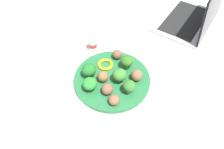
# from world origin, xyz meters

# --- Properties ---
(ground_plane) EXTENTS (4.00, 4.00, 0.00)m
(ground_plane) POSITION_xyz_m (0.00, 0.00, 0.00)
(ground_plane) COLOR beige
(plate) EXTENTS (0.28, 0.28, 0.02)m
(plate) POSITION_xyz_m (0.00, 0.00, 0.01)
(plate) COLOR #236638
(plate) RESTS_ON ground_plane
(broccoli_floret_front_right) EXTENTS (0.04, 0.04, 0.05)m
(broccoli_floret_front_right) POSITION_xyz_m (0.08, 0.04, 0.05)
(broccoli_floret_front_right) COLOR #9EB87E
(broccoli_floret_front_right) RESTS_ON plate
(broccoli_floret_far_rim) EXTENTS (0.05, 0.05, 0.05)m
(broccoli_floret_far_rim) POSITION_xyz_m (-0.03, -0.08, 0.05)
(broccoli_floret_far_rim) COLOR #A0C87E
(broccoli_floret_far_rim) RESTS_ON plate
(broccoli_floret_front_left) EXTENTS (0.05, 0.05, 0.05)m
(broccoli_floret_front_left) POSITION_xyz_m (0.02, 0.02, 0.05)
(broccoli_floret_front_left) COLOR #A2C46D
(broccoli_floret_front_left) RESTS_ON plate
(broccoli_floret_mid_left) EXTENTS (0.05, 0.05, 0.05)m
(broccoli_floret_mid_left) POSITION_xyz_m (0.03, -0.09, 0.05)
(broccoli_floret_mid_left) COLOR #93BA69
(broccoli_floret_mid_left) RESTS_ON plate
(broccoli_floret_center) EXTENTS (0.05, 0.05, 0.05)m
(broccoli_floret_center) POSITION_xyz_m (-0.04, 0.07, 0.05)
(broccoli_floret_center) COLOR #8DCB74
(broccoli_floret_center) RESTS_ON plate
(meatball_mid_left) EXTENTS (0.04, 0.04, 0.04)m
(meatball_mid_left) POSITION_xyz_m (0.10, -0.02, 0.03)
(meatball_mid_left) COLOR brown
(meatball_mid_left) RESTS_ON plate
(meatball_front_right) EXTENTS (0.04, 0.04, 0.04)m
(meatball_front_right) POSITION_xyz_m (0.03, 0.08, 0.04)
(meatball_front_right) COLOR brown
(meatball_front_right) RESTS_ON plate
(meatball_center) EXTENTS (0.04, 0.04, 0.04)m
(meatball_center) POSITION_xyz_m (0.06, -0.03, 0.04)
(meatball_center) COLOR brown
(meatball_center) RESTS_ON plate
(meatball_front_left) EXTENTS (0.04, 0.04, 0.04)m
(meatball_front_left) POSITION_xyz_m (-0.09, 0.05, 0.04)
(meatball_front_left) COLOR brown
(meatball_front_left) RESTS_ON plate
(meatball_back_left) EXTENTS (0.04, 0.04, 0.04)m
(meatball_back_left) POSITION_xyz_m (0.00, -0.03, 0.04)
(meatball_back_left) COLOR brown
(meatball_back_left) RESTS_ON plate
(pepper_ring_back_right) EXTENTS (0.06, 0.06, 0.01)m
(pepper_ring_back_right) POSITION_xyz_m (-0.07, -0.01, 0.02)
(pepper_ring_back_right) COLOR yellow
(pepper_ring_back_right) RESTS_ON plate
(napkin) EXTENTS (0.18, 0.13, 0.01)m
(napkin) POSITION_xyz_m (0.24, 0.04, 0.00)
(napkin) COLOR white
(napkin) RESTS_ON ground_plane
(fork) EXTENTS (0.12, 0.02, 0.01)m
(fork) POSITION_xyz_m (0.25, 0.05, 0.01)
(fork) COLOR silver
(fork) RESTS_ON napkin
(knife) EXTENTS (0.15, 0.03, 0.01)m
(knife) POSITION_xyz_m (0.25, 0.02, 0.01)
(knife) COLOR silver
(knife) RESTS_ON napkin
(yogurt_bottle) EXTENTS (0.03, 0.03, 0.07)m
(yogurt_bottle) POSITION_xyz_m (-0.18, -0.03, 0.03)
(yogurt_bottle) COLOR white
(yogurt_bottle) RESTS_ON ground_plane
(laptop) EXTENTS (0.38, 0.39, 0.22)m
(laptop) POSITION_xyz_m (-0.22, 0.45, 0.04)
(laptop) COLOR silver
(laptop) RESTS_ON ground_plane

